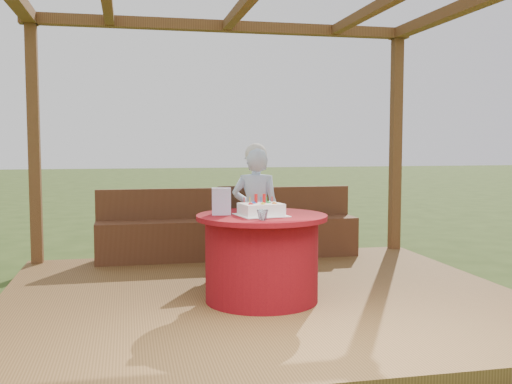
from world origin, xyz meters
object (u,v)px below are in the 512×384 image
bench (229,235)px  elderly_woman (256,211)px  birthday_cake (261,209)px  drinking_glass (263,215)px  table (262,257)px  chair (242,225)px  gift_bag (221,201)px

bench → elderly_woman: (0.08, -1.11, 0.40)m
birthday_cake → drinking_glass: birthday_cake is taller
bench → table: (-0.05, -1.93, 0.11)m
table → bench: bearing=88.5°
bench → birthday_cake: bearing=-92.0°
birthday_cake → bench: bearing=88.0°
chair → drinking_glass: (-0.11, -1.43, 0.28)m
elderly_woman → birthday_cake: bearing=-99.4°
elderly_woman → drinking_glass: bearing=-99.7°
chair → birthday_cake: bearing=-93.0°
birthday_cake → chair: bearing=87.0°
bench → drinking_glass: drinking_glass is taller
drinking_glass → gift_bag: bearing=121.0°
bench → drinking_glass: 2.34m
chair → elderly_woman: 0.32m
birthday_cake → drinking_glass: size_ratio=4.86×
gift_bag → drinking_glass: bearing=-50.9°
table → elderly_woman: elderly_woman is taller
elderly_woman → birthday_cake: 0.90m
table → birthday_cake: birthday_cake is taller
table → chair: size_ratio=1.23×
bench → elderly_woman: size_ratio=2.27×
bench → table: bearing=-91.5°
table → elderly_woman: (0.13, 0.82, 0.30)m
bench → table: bench is taller
table → drinking_glass: size_ratio=12.29×
table → drinking_glass: drinking_glass is taller
drinking_glass → bench: bearing=86.9°
bench → chair: 0.89m
bench → gift_bag: size_ratio=13.43×
birthday_cake → drinking_glass: bearing=-100.6°
chair → birthday_cake: size_ratio=2.05×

